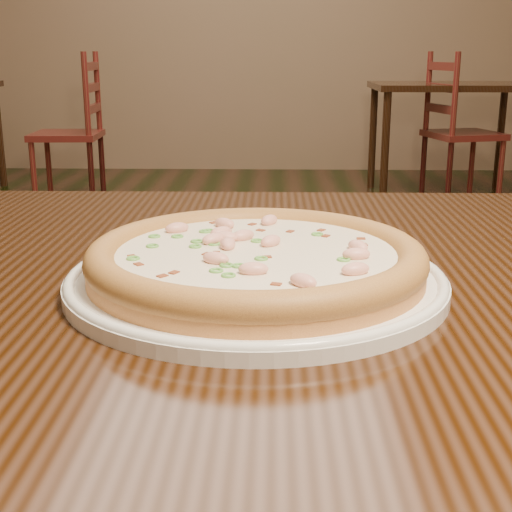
{
  "coord_description": "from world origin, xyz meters",
  "views": [
    {
      "loc": [
        0.22,
        -1.42,
        0.95
      ],
      "look_at": [
        0.21,
        -0.82,
        0.78
      ],
      "focal_mm": 50.0,
      "sensor_mm": 36.0,
      "label": 1
    }
  ],
  "objects_px": {
    "pizza": "(256,259)",
    "bg_table_right": "(449,98)",
    "chair_c": "(456,134)",
    "chair_b": "(75,134)",
    "hero_table": "(378,367)",
    "plate": "(256,279)"
  },
  "relations": [
    {
      "from": "pizza",
      "to": "bg_table_right",
      "type": "xyz_separation_m",
      "value": [
        1.16,
        4.21,
        -0.12
      ]
    },
    {
      "from": "bg_table_right",
      "to": "chair_c",
      "type": "distance_m",
      "value": 0.26
    },
    {
      "from": "pizza",
      "to": "chair_b",
      "type": "bearing_deg",
      "value": 107.7
    },
    {
      "from": "bg_table_right",
      "to": "chair_c",
      "type": "bearing_deg",
      "value": -81.32
    },
    {
      "from": "chair_b",
      "to": "hero_table",
      "type": "bearing_deg",
      "value": -70.52
    },
    {
      "from": "bg_table_right",
      "to": "chair_c",
      "type": "relative_size",
      "value": 1.05
    },
    {
      "from": "plate",
      "to": "pizza",
      "type": "distance_m",
      "value": 0.02
    },
    {
      "from": "plate",
      "to": "chair_b",
      "type": "xyz_separation_m",
      "value": [
        -1.27,
        3.98,
        -0.32
      ]
    },
    {
      "from": "chair_c",
      "to": "bg_table_right",
      "type": "bearing_deg",
      "value": 98.68
    },
    {
      "from": "plate",
      "to": "chair_c",
      "type": "relative_size",
      "value": 0.35
    },
    {
      "from": "bg_table_right",
      "to": "chair_c",
      "type": "height_order",
      "value": "chair_c"
    },
    {
      "from": "plate",
      "to": "bg_table_right",
      "type": "distance_m",
      "value": 4.37
    },
    {
      "from": "pizza",
      "to": "chair_b",
      "type": "relative_size",
      "value": 0.31
    },
    {
      "from": "hero_table",
      "to": "pizza",
      "type": "height_order",
      "value": "pizza"
    },
    {
      "from": "chair_b",
      "to": "pizza",
      "type": "bearing_deg",
      "value": -72.3
    },
    {
      "from": "chair_b",
      "to": "plate",
      "type": "bearing_deg",
      "value": -72.3
    },
    {
      "from": "pizza",
      "to": "chair_c",
      "type": "bearing_deg",
      "value": 73.77
    },
    {
      "from": "plate",
      "to": "chair_b",
      "type": "relative_size",
      "value": 0.35
    },
    {
      "from": "hero_table",
      "to": "pizza",
      "type": "xyz_separation_m",
      "value": [
        -0.12,
        -0.05,
        0.13
      ]
    },
    {
      "from": "bg_table_right",
      "to": "chair_b",
      "type": "relative_size",
      "value": 1.05
    },
    {
      "from": "hero_table",
      "to": "bg_table_right",
      "type": "distance_m",
      "value": 4.29
    },
    {
      "from": "chair_c",
      "to": "chair_b",
      "type": "bearing_deg",
      "value": -178.09
    }
  ]
}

